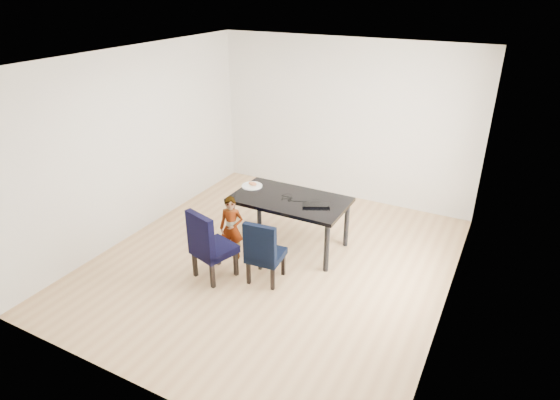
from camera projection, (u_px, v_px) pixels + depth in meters
The scene contains 14 objects.
floor at pixel (273, 262), 6.41m from camera, with size 4.50×5.00×0.01m, color tan.
ceiling at pixel (272, 58), 5.25m from camera, with size 4.50×5.00×0.01m, color white.
wall_back at pixel (344, 121), 7.84m from camera, with size 4.50×0.01×2.70m, color white.
wall_front at pixel (127, 270), 3.83m from camera, with size 4.50×0.01×2.70m, color white.
wall_left at pixel (136, 143), 6.78m from camera, with size 0.01×5.00×2.70m, color silver.
wall_right at pixel (462, 207), 4.89m from camera, with size 0.01×5.00×2.70m, color silver.
dining_table at pixel (290, 222), 6.65m from camera, with size 1.60×0.90×0.75m, color black.
chair_left at pixel (214, 244), 5.91m from camera, with size 0.46×0.48×0.96m, color black.
chair_right at pixel (266, 250), 5.86m from camera, with size 0.42×0.44×0.87m, color black.
child at pixel (232, 228), 6.33m from camera, with size 0.33×0.22×0.90m, color orange.
plate at pixel (252, 186), 6.86m from camera, with size 0.30×0.30×0.02m, color white.
sandwich at pixel (253, 184), 6.84m from camera, with size 0.14×0.06×0.05m, color #BD6F43.
laptop at pixel (316, 203), 6.31m from camera, with size 0.37×0.24×0.03m, color black.
cable_tangle at pixel (286, 199), 6.46m from camera, with size 0.14×0.14×0.01m, color black.
Camera 1 is at (2.61, -4.77, 3.51)m, focal length 30.00 mm.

